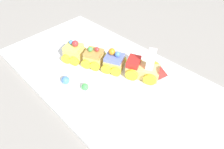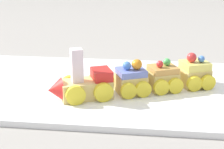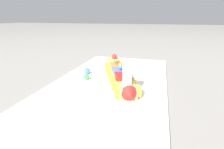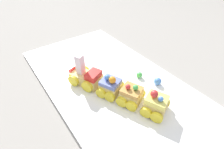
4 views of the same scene
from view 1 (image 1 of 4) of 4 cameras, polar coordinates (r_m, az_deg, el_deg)
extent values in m
plane|color=gray|center=(0.55, -0.63, -1.19)|extent=(10.00, 10.00, 0.00)
cube|color=white|center=(0.55, -0.64, -0.75)|extent=(0.77, 0.39, 0.01)
cube|color=#E5C675|center=(0.54, 10.04, 1.15)|extent=(0.11, 0.09, 0.04)
cube|color=red|center=(0.53, 7.08, 4.15)|extent=(0.05, 0.06, 0.02)
cone|color=red|center=(0.54, 16.44, -0.01)|extent=(0.04, 0.05, 0.05)
cube|color=white|center=(0.52, 12.25, 2.97)|extent=(0.03, 0.03, 0.02)
cube|color=white|center=(0.51, 12.62, 4.81)|extent=(0.03, 0.03, 0.02)
cube|color=white|center=(0.50, 13.01, 6.75)|extent=(0.03, 0.03, 0.02)
cylinder|color=yellow|center=(0.52, 12.21, -1.62)|extent=(0.04, 0.02, 0.04)
cylinder|color=yellow|center=(0.56, 13.42, 2.55)|extent=(0.04, 0.02, 0.04)
cylinder|color=yellow|center=(0.52, 6.43, -0.16)|extent=(0.04, 0.02, 0.04)
cylinder|color=yellow|center=(0.57, 8.08, 3.86)|extent=(0.04, 0.02, 0.04)
cube|color=#E5C675|center=(0.56, 0.72, 3.53)|extent=(0.07, 0.07, 0.04)
cube|color=#6B7AC6|center=(0.54, 0.75, 5.54)|extent=(0.07, 0.07, 0.01)
sphere|color=orange|center=(0.54, -0.04, 7.51)|extent=(0.03, 0.03, 0.02)
sphere|color=#4C84E0|center=(0.53, 1.83, 6.66)|extent=(0.02, 0.02, 0.02)
cylinder|color=yellow|center=(0.53, 1.19, 0.94)|extent=(0.03, 0.02, 0.03)
cylinder|color=yellow|center=(0.58, 3.19, 4.81)|extent=(0.03, 0.02, 0.03)
cylinder|color=yellow|center=(0.54, -1.90, 1.72)|extent=(0.03, 0.02, 0.03)
cylinder|color=yellow|center=(0.58, 0.29, 5.49)|extent=(0.03, 0.02, 0.03)
cube|color=#E5C675|center=(0.58, -5.80, 5.08)|extent=(0.07, 0.07, 0.04)
cube|color=#CC9347|center=(0.56, -5.98, 7.02)|extent=(0.07, 0.07, 0.01)
sphere|color=#4CBC56|center=(0.56, -7.17, 8.13)|extent=(0.02, 0.02, 0.02)
sphere|color=red|center=(0.56, -4.93, 8.20)|extent=(0.02, 0.02, 0.01)
cylinder|color=yellow|center=(0.55, -5.62, 2.65)|extent=(0.03, 0.02, 0.03)
cylinder|color=yellow|center=(0.60, -3.22, 6.29)|extent=(0.03, 0.02, 0.03)
cylinder|color=yellow|center=(0.57, -8.47, 3.36)|extent=(0.03, 0.02, 0.03)
cylinder|color=yellow|center=(0.61, -5.93, 6.89)|extent=(0.03, 0.02, 0.03)
cube|color=#E5C675|center=(0.61, -12.14, 6.51)|extent=(0.07, 0.07, 0.04)
cube|color=#EFE066|center=(0.59, -12.52, 8.53)|extent=(0.07, 0.07, 0.02)
sphere|color=#4C84E0|center=(0.59, -13.24, 10.24)|extent=(0.02, 0.02, 0.01)
sphere|color=red|center=(0.58, -11.89, 9.86)|extent=(0.03, 0.03, 0.02)
cylinder|color=yellow|center=(0.58, -12.21, 4.27)|extent=(0.03, 0.02, 0.03)
cylinder|color=yellow|center=(0.62, -9.52, 7.65)|extent=(0.03, 0.02, 0.03)
cylinder|color=yellow|center=(0.60, -14.78, 4.88)|extent=(0.03, 0.02, 0.03)
cylinder|color=yellow|center=(0.64, -12.00, 8.17)|extent=(0.03, 0.02, 0.03)
sphere|color=#4CBC56|center=(0.50, -8.79, -3.98)|extent=(0.02, 0.02, 0.02)
sphere|color=#4C84E0|center=(0.53, -14.96, -1.79)|extent=(0.02, 0.02, 0.02)
camera|label=2|loc=(1.08, 31.37, 34.33)|focal=60.00mm
camera|label=3|loc=(0.54, 67.45, -2.75)|focal=28.00mm
camera|label=4|loc=(0.80, -6.51, 44.48)|focal=28.00mm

